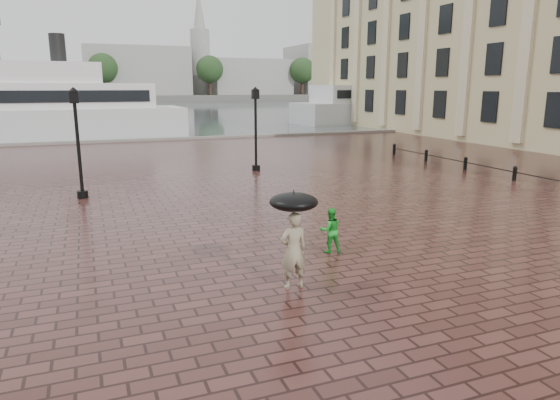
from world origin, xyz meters
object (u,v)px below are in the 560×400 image
object	(u,v)px
street_lamps	(100,131)
child_pedestrian	(330,230)
ferry_near	(22,108)
adult_pedestrian	(293,250)
ferry_far	(391,101)

from	to	relation	value
street_lamps	child_pedestrian	bearing A→B (deg)	-70.29
street_lamps	ferry_near	xyz separation A→B (m)	(-5.68, 21.67, 0.39)
adult_pedestrian	ferry_near	bearing A→B (deg)	-77.37
street_lamps	adult_pedestrian	bearing A→B (deg)	-78.42
adult_pedestrian	child_pedestrian	world-z (taller)	adult_pedestrian
adult_pedestrian	ferry_near	world-z (taller)	ferry_near
adult_pedestrian	ferry_near	size ratio (longest dim) A/B	0.07
ferry_far	child_pedestrian	bearing A→B (deg)	-130.68
street_lamps	adult_pedestrian	distance (m)	17.77
street_lamps	ferry_near	distance (m)	22.40
child_pedestrian	ferry_near	size ratio (longest dim) A/B	0.05
child_pedestrian	ferry_far	world-z (taller)	ferry_far
street_lamps	ferry_far	xyz separation A→B (m)	(36.96, 29.56, 0.32)
adult_pedestrian	ferry_far	size ratio (longest dim) A/B	0.07
ferry_near	ferry_far	xyz separation A→B (m)	(42.65, 7.90, -0.07)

